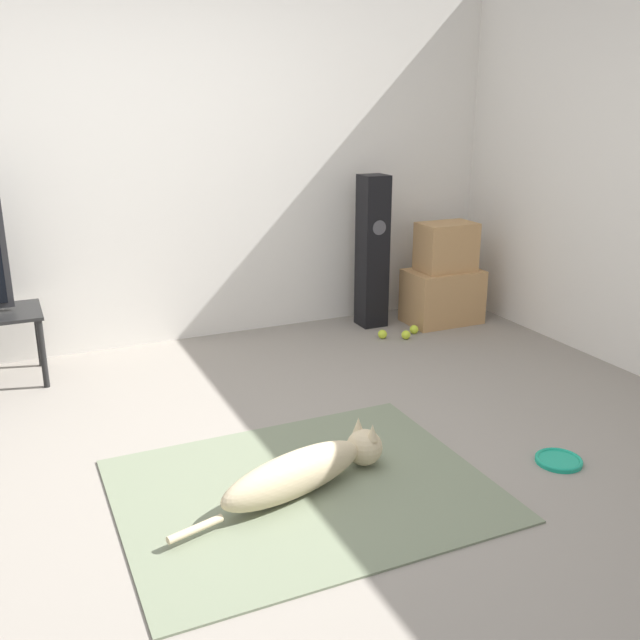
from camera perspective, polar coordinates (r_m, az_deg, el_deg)
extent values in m
plane|color=gray|center=(3.43, -4.26, -12.20)|extent=(12.00, 12.00, 0.00)
cube|color=silver|center=(5.02, -13.17, 12.31)|extent=(8.00, 0.06, 2.55)
cube|color=slate|center=(3.29, -1.28, -13.41)|extent=(1.63, 1.30, 0.01)
ellipsoid|color=beige|center=(3.19, -2.09, -12.26)|extent=(0.77, 0.38, 0.21)
sphere|color=beige|center=(3.44, 3.57, -10.13)|extent=(0.17, 0.17, 0.17)
cone|color=beige|center=(3.43, 3.09, -8.41)|extent=(0.06, 0.06, 0.08)
cone|color=beige|center=(3.37, 4.22, -8.95)|extent=(0.06, 0.06, 0.08)
cylinder|color=beige|center=(2.99, -9.94, -16.14)|extent=(0.25, 0.10, 0.03)
cylinder|color=#199E7A|center=(3.70, 18.55, -10.64)|extent=(0.22, 0.22, 0.02)
torus|color=#199E7A|center=(3.69, 18.56, -10.54)|extent=(0.22, 0.22, 0.02)
cube|color=tan|center=(5.60, 9.76, 1.88)|extent=(0.56, 0.37, 0.41)
cube|color=tan|center=(5.52, 10.07, 5.80)|extent=(0.42, 0.28, 0.36)
cube|color=black|center=(5.38, 4.21, 5.45)|extent=(0.20, 0.20, 1.14)
cylinder|color=#4C4C51|center=(5.25, 4.78, 7.37)|extent=(0.11, 0.00, 0.11)
cylinder|color=black|center=(4.59, -21.28, -2.54)|extent=(0.04, 0.04, 0.43)
cylinder|color=black|center=(4.96, -21.60, -1.10)|extent=(0.04, 0.04, 0.43)
sphere|color=#C6E033|center=(5.21, 6.89, -1.19)|extent=(0.07, 0.07, 0.07)
sphere|color=#C6E033|center=(5.33, 7.53, -0.75)|extent=(0.07, 0.07, 0.07)
sphere|color=#C6E033|center=(5.20, 5.02, -1.14)|extent=(0.07, 0.07, 0.07)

